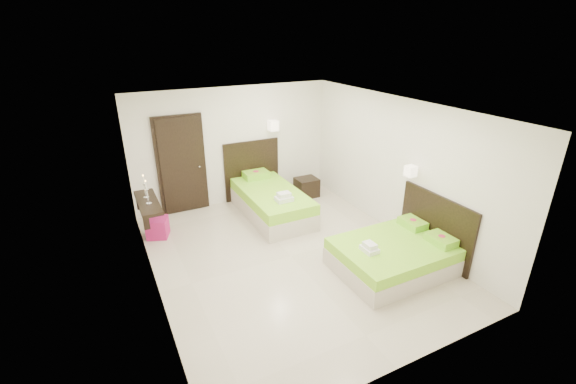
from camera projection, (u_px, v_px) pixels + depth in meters
name	position (u px, v px, depth m)	size (l,w,h in m)	color
floor	(291.00, 256.00, 6.80)	(5.50, 5.50, 0.00)	beige
bed_single	(270.00, 199.00, 8.26)	(1.32, 2.21, 1.82)	beige
bed_double	(397.00, 253.00, 6.37)	(1.85, 1.57, 1.52)	beige
nightstand	(307.00, 187.00, 9.17)	(0.50, 0.44, 0.44)	black
ottoman	(158.00, 228.00, 7.38)	(0.38, 0.38, 0.38)	#9F1558
door	(182.00, 165.00, 8.11)	(1.02, 0.15, 2.14)	black
console_shelf	(147.00, 203.00, 6.93)	(0.35, 1.20, 0.78)	black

